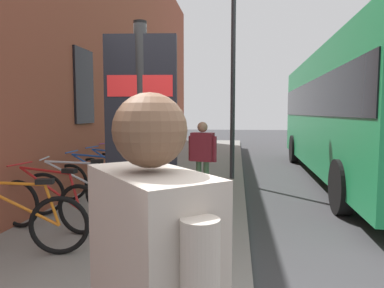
# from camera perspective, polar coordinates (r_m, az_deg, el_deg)

# --- Properties ---
(ground) EXTENTS (60.00, 60.00, 0.00)m
(ground) POSITION_cam_1_polar(r_m,az_deg,el_deg) (8.10, 15.67, -8.15)
(ground) COLOR #38383A
(sidewalk_pavement) EXTENTS (24.00, 3.50, 0.12)m
(sidewalk_pavement) POSITION_cam_1_polar(r_m,az_deg,el_deg) (10.08, -1.74, -5.01)
(sidewalk_pavement) COLOR gray
(sidewalk_pavement) RESTS_ON ground
(station_facade) EXTENTS (22.00, 0.65, 7.83)m
(station_facade) POSITION_cam_1_polar(r_m,az_deg,el_deg) (11.57, -11.43, 15.37)
(station_facade) COLOR brown
(station_facade) RESTS_ON ground
(bicycle_under_window) EXTENTS (0.55, 1.74, 0.97)m
(bicycle_under_window) POSITION_cam_1_polar(r_m,az_deg,el_deg) (4.78, -26.84, -11.54)
(bicycle_under_window) COLOR black
(bicycle_under_window) RESTS_ON sidewalk_pavement
(bicycle_by_door) EXTENTS (0.49, 1.76, 0.97)m
(bicycle_by_door) POSITION_cam_1_polar(r_m,az_deg,el_deg) (5.54, -22.21, -9.09)
(bicycle_by_door) COLOR black
(bicycle_by_door) RESTS_ON sidewalk_pavement
(bicycle_beside_lamp) EXTENTS (0.58, 1.74, 0.97)m
(bicycle_beside_lamp) POSITION_cam_1_polar(r_m,az_deg,el_deg) (6.27, -18.38, -7.34)
(bicycle_beside_lamp) COLOR black
(bicycle_beside_lamp) RESTS_ON sidewalk_pavement
(bicycle_end_of_row) EXTENTS (0.48, 1.77, 0.97)m
(bicycle_end_of_row) POSITION_cam_1_polar(r_m,az_deg,el_deg) (7.04, -15.30, -5.90)
(bicycle_end_of_row) COLOR black
(bicycle_end_of_row) RESTS_ON sidewalk_pavement
(bicycle_nearest_sign) EXTENTS (0.51, 1.75, 0.97)m
(bicycle_nearest_sign) POSITION_cam_1_polar(r_m,az_deg,el_deg) (7.83, -12.85, -4.75)
(bicycle_nearest_sign) COLOR black
(bicycle_nearest_sign) RESTS_ON sidewalk_pavement
(bicycle_far_end) EXTENTS (0.68, 1.70, 0.97)m
(bicycle_far_end) POSITION_cam_1_polar(r_m,az_deg,el_deg) (8.67, -11.30, -3.76)
(bicycle_far_end) COLOR black
(bicycle_far_end) RESTS_ON sidewalk_pavement
(transit_info_sign) EXTENTS (0.14, 0.56, 2.40)m
(transit_info_sign) POSITION_cam_1_polar(r_m,az_deg,el_deg) (2.73, -8.23, 2.65)
(transit_info_sign) COLOR black
(transit_info_sign) RESTS_ON sidewalk_pavement
(city_bus) EXTENTS (10.57, 2.89, 3.35)m
(city_bus) POSITION_cam_1_polar(r_m,az_deg,el_deg) (10.33, 25.38, 5.10)
(city_bus) COLOR #1E8C4C
(city_bus) RESTS_ON ground
(pedestrian_crossing_street) EXTENTS (0.59, 0.45, 1.74)m
(pedestrian_crossing_street) POSITION_cam_1_polar(r_m,az_deg,el_deg) (5.32, -8.43, -1.99)
(pedestrian_crossing_street) COLOR #334C8C
(pedestrian_crossing_street) RESTS_ON sidewalk_pavement
(pedestrian_by_facade) EXTENTS (0.32, 0.57, 1.53)m
(pedestrian_by_facade) POSITION_cam_1_polar(r_m,az_deg,el_deg) (6.97, 1.71, -1.30)
(pedestrian_by_facade) COLOR #4C724C
(pedestrian_by_facade) RESTS_ON sidewalk_pavement
(street_lamp) EXTENTS (0.28, 0.28, 4.97)m
(street_lamp) POSITION_cam_1_polar(r_m,az_deg,el_deg) (9.22, 6.69, 12.84)
(street_lamp) COLOR #333338
(street_lamp) RESTS_ON sidewalk_pavement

